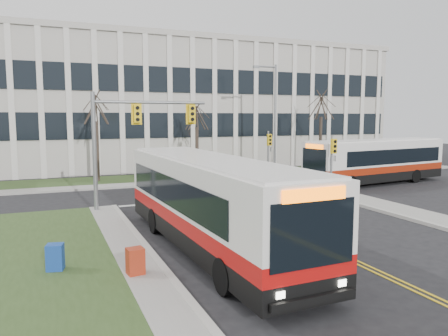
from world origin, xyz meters
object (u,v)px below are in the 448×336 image
directory_sign (206,163)px  bus_cross (376,162)px  newspaper_box_red (135,263)px  bus_main (210,205)px  streetlight (273,114)px  newspaper_box_blue (55,259)px

directory_sign → bus_cross: bus_cross is taller
bus_cross → newspaper_box_red: bus_cross is taller
bus_main → newspaper_box_red: bearing=-151.6°
streetlight → directory_sign: 6.96m
bus_main → bus_cross: bus_main is taller
streetlight → directory_sign: bearing=166.8°
newspaper_box_blue → bus_main: bearing=18.8°
directory_sign → newspaper_box_red: bearing=-115.5°
newspaper_box_blue → newspaper_box_red: bearing=-17.7°
bus_main → bus_cross: 20.10m
newspaper_box_blue → bus_cross: bearing=40.0°
directory_sign → newspaper_box_red: (-9.74, -20.45, -0.70)m
directory_sign → newspaper_box_blue: (-12.00, -19.07, -0.70)m
directory_sign → bus_main: bus_main is taller
streetlight → bus_main: bearing=-125.0°
directory_sign → bus_main: 19.73m
newspaper_box_blue → streetlight: bearing=59.2°
streetlight → newspaper_box_blue: streetlight is taller
directory_sign → bus_main: (-6.58, -18.59, 0.52)m
directory_sign → bus_cross: (10.50, -8.00, 0.43)m
bus_main → newspaper_box_blue: size_ratio=13.31×
directory_sign → newspaper_box_blue: bearing=-122.2°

